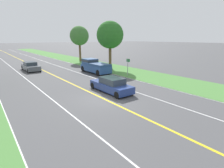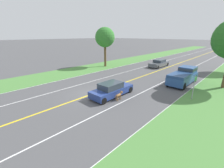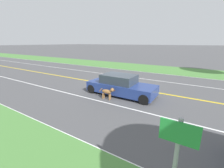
{
  "view_description": "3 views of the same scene",
  "coord_description": "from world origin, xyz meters",
  "px_view_note": "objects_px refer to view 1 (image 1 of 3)",
  "views": [
    {
      "loc": [
        -7.81,
        -11.55,
        4.91
      ],
      "look_at": [
        1.55,
        0.74,
        0.85
      ],
      "focal_mm": 28.0,
      "sensor_mm": 36.0,
      "label": 1
    },
    {
      "loc": [
        11.32,
        -9.02,
        5.84
      ],
      "look_at": [
        1.53,
        1.38,
        1.12
      ],
      "focal_mm": 24.0,
      "sensor_mm": 36.0,
      "label": 2
    },
    {
      "loc": [
        10.4,
        5.82,
        3.51
      ],
      "look_at": [
        2.18,
        0.69,
        0.8
      ],
      "focal_mm": 24.0,
      "sensor_mm": 36.0,
      "label": 3
    }
  ],
  "objects_px": {
    "pickup_truck": "(95,66)",
    "street_sign": "(128,65)",
    "roadside_tree_right_far": "(79,36)",
    "dog": "(123,85)",
    "ego_car": "(111,85)",
    "oncoming_car": "(31,66)",
    "roadside_tree_right_near": "(110,35)"
  },
  "relations": [
    {
      "from": "roadside_tree_right_far",
      "to": "oncoming_car",
      "type": "bearing_deg",
      "value": -154.42
    },
    {
      "from": "ego_car",
      "to": "roadside_tree_right_far",
      "type": "bearing_deg",
      "value": 69.68
    },
    {
      "from": "roadside_tree_right_far",
      "to": "street_sign",
      "type": "relative_size",
      "value": 3.22
    },
    {
      "from": "ego_car",
      "to": "street_sign",
      "type": "relative_size",
      "value": 2.04
    },
    {
      "from": "dog",
      "to": "roadside_tree_right_far",
      "type": "relative_size",
      "value": 0.16
    },
    {
      "from": "oncoming_car",
      "to": "roadside_tree_right_far",
      "type": "height_order",
      "value": "roadside_tree_right_far"
    },
    {
      "from": "dog",
      "to": "oncoming_car",
      "type": "xyz_separation_m",
      "value": [
        -4.49,
        16.84,
        0.13
      ]
    },
    {
      "from": "roadside_tree_right_far",
      "to": "dog",
      "type": "bearing_deg",
      "value": -107.32
    },
    {
      "from": "roadside_tree_right_near",
      "to": "roadside_tree_right_far",
      "type": "height_order",
      "value": "roadside_tree_right_near"
    },
    {
      "from": "ego_car",
      "to": "roadside_tree_right_near",
      "type": "height_order",
      "value": "roadside_tree_right_near"
    },
    {
      "from": "ego_car",
      "to": "pickup_truck",
      "type": "xyz_separation_m",
      "value": [
        3.75,
        9.03,
        0.34
      ]
    },
    {
      "from": "pickup_truck",
      "to": "oncoming_car",
      "type": "bearing_deg",
      "value": 132.88
    },
    {
      "from": "oncoming_car",
      "to": "street_sign",
      "type": "xyz_separation_m",
      "value": [
        9.46,
        -12.1,
        0.83
      ]
    },
    {
      "from": "dog",
      "to": "street_sign",
      "type": "height_order",
      "value": "street_sign"
    },
    {
      "from": "dog",
      "to": "roadside_tree_right_near",
      "type": "relative_size",
      "value": 0.16
    },
    {
      "from": "dog",
      "to": "roadside_tree_right_far",
      "type": "height_order",
      "value": "roadside_tree_right_far"
    },
    {
      "from": "ego_car",
      "to": "pickup_truck",
      "type": "height_order",
      "value": "pickup_truck"
    },
    {
      "from": "roadside_tree_right_near",
      "to": "roadside_tree_right_far",
      "type": "bearing_deg",
      "value": 87.93
    },
    {
      "from": "pickup_truck",
      "to": "oncoming_car",
      "type": "distance_m",
      "value": 10.34
    },
    {
      "from": "oncoming_car",
      "to": "ego_car",
      "type": "bearing_deg",
      "value": 101.16
    },
    {
      "from": "roadside_tree_right_far",
      "to": "roadside_tree_right_near",
      "type": "bearing_deg",
      "value": -92.07
    },
    {
      "from": "dog",
      "to": "pickup_truck",
      "type": "height_order",
      "value": "pickup_truck"
    },
    {
      "from": "dog",
      "to": "oncoming_car",
      "type": "distance_m",
      "value": 17.43
    },
    {
      "from": "pickup_truck",
      "to": "roadside_tree_right_far",
      "type": "xyz_separation_m",
      "value": [
        4.42,
        13.05,
        4.39
      ]
    },
    {
      "from": "dog",
      "to": "street_sign",
      "type": "bearing_deg",
      "value": 40.59
    },
    {
      "from": "ego_car",
      "to": "dog",
      "type": "xyz_separation_m",
      "value": [
        1.22,
        -0.24,
        -0.14
      ]
    },
    {
      "from": "ego_car",
      "to": "dog",
      "type": "height_order",
      "value": "ego_car"
    },
    {
      "from": "roadside_tree_right_near",
      "to": "pickup_truck",
      "type": "bearing_deg",
      "value": -158.63
    },
    {
      "from": "ego_car",
      "to": "oncoming_car",
      "type": "xyz_separation_m",
      "value": [
        -3.27,
        16.6,
        -0.01
      ]
    },
    {
      "from": "dog",
      "to": "pickup_truck",
      "type": "bearing_deg",
      "value": 71.59
    },
    {
      "from": "roadside_tree_right_far",
      "to": "street_sign",
      "type": "xyz_separation_m",
      "value": [
        -1.99,
        -17.58,
        -3.92
      ]
    },
    {
      "from": "pickup_truck",
      "to": "street_sign",
      "type": "distance_m",
      "value": 5.16
    }
  ]
}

